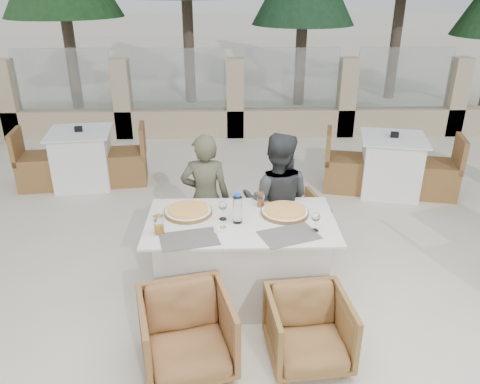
{
  "coord_description": "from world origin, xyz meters",
  "views": [
    {
      "loc": [
        -0.13,
        -3.49,
        2.63
      ],
      "look_at": [
        -0.03,
        0.31,
        0.9
      ],
      "focal_mm": 35.0,
      "sensor_mm": 36.0,
      "label": 1
    }
  ],
  "objects_px": {
    "armchair_far_left": "(193,229)",
    "armchair_near_right": "(308,330)",
    "water_bottle": "(238,208)",
    "wine_glass_corner": "(315,221)",
    "olive_dish": "(223,229)",
    "diner_left": "(206,198)",
    "wine_glass_centre": "(223,210)",
    "pizza_left": "(188,211)",
    "armchair_far_right": "(290,224)",
    "bg_table_a": "(83,158)",
    "bg_table_b": "(390,165)",
    "beer_glass_left": "(159,225)",
    "diner_right": "(277,202)",
    "armchair_near_left": "(187,334)",
    "beer_glass_right": "(261,199)",
    "dining_table": "(241,259)",
    "pizza_right": "(285,211)"
  },
  "relations": [
    {
      "from": "armchair_far_left",
      "to": "armchair_near_right",
      "type": "relative_size",
      "value": 1.01
    },
    {
      "from": "water_bottle",
      "to": "wine_glass_corner",
      "type": "bearing_deg",
      "value": -14.64
    },
    {
      "from": "olive_dish",
      "to": "diner_left",
      "type": "relative_size",
      "value": 0.08
    },
    {
      "from": "wine_glass_centre",
      "to": "pizza_left",
      "type": "bearing_deg",
      "value": 159.57
    },
    {
      "from": "diner_left",
      "to": "armchair_far_right",
      "type": "bearing_deg",
      "value": -170.79
    },
    {
      "from": "pizza_left",
      "to": "bg_table_a",
      "type": "bearing_deg",
      "value": 123.8
    },
    {
      "from": "wine_glass_centre",
      "to": "bg_table_b",
      "type": "bearing_deg",
      "value": 45.23
    },
    {
      "from": "wine_glass_corner",
      "to": "beer_glass_left",
      "type": "bearing_deg",
      "value": -179.72
    },
    {
      "from": "wine_glass_centre",
      "to": "diner_left",
      "type": "xyz_separation_m",
      "value": [
        -0.18,
        0.66,
        -0.2
      ]
    },
    {
      "from": "pizza_left",
      "to": "armchair_far_left",
      "type": "distance_m",
      "value": 0.81
    },
    {
      "from": "wine_glass_centre",
      "to": "armchair_far_right",
      "type": "height_order",
      "value": "wine_glass_centre"
    },
    {
      "from": "pizza_left",
      "to": "bg_table_a",
      "type": "relative_size",
      "value": 0.25
    },
    {
      "from": "wine_glass_centre",
      "to": "armchair_far_left",
      "type": "bearing_deg",
      "value": 113.64
    },
    {
      "from": "bg_table_a",
      "to": "diner_right",
      "type": "bearing_deg",
      "value": -47.54
    },
    {
      "from": "diner_left",
      "to": "bg_table_b",
      "type": "height_order",
      "value": "diner_left"
    },
    {
      "from": "armchair_far_right",
      "to": "wine_glass_corner",
      "type": "bearing_deg",
      "value": 79.35
    },
    {
      "from": "wine_glass_corner",
      "to": "bg_table_b",
      "type": "xyz_separation_m",
      "value": [
        1.46,
        2.44,
        -0.48
      ]
    },
    {
      "from": "armchair_far_right",
      "to": "armchair_near_left",
      "type": "bearing_deg",
      "value": 46.53
    },
    {
      "from": "wine_glass_corner",
      "to": "beer_glass_right",
      "type": "relative_size",
      "value": 1.38
    },
    {
      "from": "armchair_far_right",
      "to": "diner_right",
      "type": "relative_size",
      "value": 0.47
    },
    {
      "from": "water_bottle",
      "to": "diner_right",
      "type": "bearing_deg",
      "value": 54.92
    },
    {
      "from": "armchair_far_right",
      "to": "bg_table_a",
      "type": "height_order",
      "value": "bg_table_a"
    },
    {
      "from": "wine_glass_corner",
      "to": "diner_left",
      "type": "height_order",
      "value": "diner_left"
    },
    {
      "from": "pizza_left",
      "to": "beer_glass_right",
      "type": "distance_m",
      "value": 0.66
    },
    {
      "from": "dining_table",
      "to": "beer_glass_left",
      "type": "height_order",
      "value": "beer_glass_left"
    },
    {
      "from": "pizza_right",
      "to": "diner_right",
      "type": "bearing_deg",
      "value": 93.97
    },
    {
      "from": "beer_glass_left",
      "to": "armchair_near_left",
      "type": "relative_size",
      "value": 0.24
    },
    {
      "from": "beer_glass_right",
      "to": "armchair_far_right",
      "type": "distance_m",
      "value": 0.85
    },
    {
      "from": "wine_glass_corner",
      "to": "beer_glass_right",
      "type": "height_order",
      "value": "wine_glass_corner"
    },
    {
      "from": "olive_dish",
      "to": "armchair_far_left",
      "type": "distance_m",
      "value": 1.12
    },
    {
      "from": "pizza_left",
      "to": "olive_dish",
      "type": "height_order",
      "value": "pizza_left"
    },
    {
      "from": "armchair_far_left",
      "to": "armchair_near_left",
      "type": "height_order",
      "value": "armchair_near_left"
    },
    {
      "from": "olive_dish",
      "to": "armchair_far_right",
      "type": "height_order",
      "value": "olive_dish"
    },
    {
      "from": "pizza_left",
      "to": "wine_glass_corner",
      "type": "xyz_separation_m",
      "value": [
        1.05,
        -0.33,
        0.06
      ]
    },
    {
      "from": "pizza_right",
      "to": "armchair_far_left",
      "type": "bearing_deg",
      "value": 142.85
    },
    {
      "from": "wine_glass_centre",
      "to": "bg_table_a",
      "type": "height_order",
      "value": "wine_glass_centre"
    },
    {
      "from": "beer_glass_right",
      "to": "diner_left",
      "type": "distance_m",
      "value": 0.68
    },
    {
      "from": "beer_glass_left",
      "to": "olive_dish",
      "type": "bearing_deg",
      "value": 2.21
    },
    {
      "from": "wine_glass_centre",
      "to": "diner_right",
      "type": "height_order",
      "value": "diner_right"
    },
    {
      "from": "dining_table",
      "to": "beer_glass_left",
      "type": "distance_m",
      "value": 0.83
    },
    {
      "from": "pizza_right",
      "to": "wine_glass_centre",
      "type": "height_order",
      "value": "wine_glass_centre"
    },
    {
      "from": "beer_glass_left",
      "to": "armchair_far_left",
      "type": "relative_size",
      "value": 0.26
    },
    {
      "from": "wine_glass_centre",
      "to": "armchair_far_left",
      "type": "height_order",
      "value": "wine_glass_centre"
    },
    {
      "from": "olive_dish",
      "to": "armchair_far_right",
      "type": "relative_size",
      "value": 0.17
    },
    {
      "from": "pizza_right",
      "to": "beer_glass_left",
      "type": "relative_size",
      "value": 2.67
    },
    {
      "from": "water_bottle",
      "to": "wine_glass_centre",
      "type": "xyz_separation_m",
      "value": [
        -0.12,
        0.06,
        -0.05
      ]
    },
    {
      "from": "pizza_left",
      "to": "beer_glass_right",
      "type": "xyz_separation_m",
      "value": [
        0.64,
        0.14,
        0.04
      ]
    },
    {
      "from": "armchair_far_left",
      "to": "bg_table_b",
      "type": "xyz_separation_m",
      "value": [
        2.52,
        1.48,
        0.11
      ]
    },
    {
      "from": "dining_table",
      "to": "bg_table_a",
      "type": "distance_m",
      "value": 3.36
    },
    {
      "from": "wine_glass_corner",
      "to": "armchair_near_left",
      "type": "relative_size",
      "value": 0.28
    }
  ]
}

